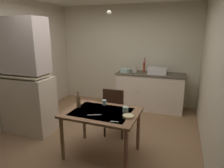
{
  "coord_description": "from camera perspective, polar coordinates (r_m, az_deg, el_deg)",
  "views": [
    {
      "loc": [
        1.41,
        -3.17,
        1.96
      ],
      "look_at": [
        0.26,
        0.17,
        1.03
      ],
      "focal_mm": 32.61,
      "sensor_mm": 36.0,
      "label": 1
    }
  ],
  "objects": [
    {
      "name": "stoneware_crock",
      "position": [
        5.19,
        6.45,
        4.0
      ],
      "size": [
        0.12,
        0.12,
        0.14
      ],
      "primitive_type": "cylinder",
      "color": "beige",
      "rests_on": "counter_cabinet"
    },
    {
      "name": "table_knife",
      "position": [
        3.07,
        -4.94,
        -8.63
      ],
      "size": [
        0.2,
        0.1,
        0.0
      ],
      "primitive_type": "cube",
      "rotation": [
        0.0,
        0.0,
        0.43
      ],
      "color": "silver",
      "rests_on": "dining_table"
    },
    {
      "name": "teacup_cream",
      "position": [
        3.44,
        -2.16,
        -5.2
      ],
      "size": [
        0.07,
        0.07,
        0.09
      ],
      "primitive_type": "cylinder",
      "color": "#ADD1C1",
      "rests_on": "dining_table"
    },
    {
      "name": "hutch_cabinet",
      "position": [
        4.2,
        -22.86,
        0.78
      ],
      "size": [
        0.96,
        0.53,
        2.2
      ],
      "color": "beige",
      "rests_on": "ground"
    },
    {
      "name": "chair_far_side",
      "position": [
        3.83,
        0.77,
        -7.79
      ],
      "size": [
        0.41,
        0.41,
        0.95
      ],
      "color": "#342116",
      "rests_on": "ground"
    },
    {
      "name": "pendant_bulb",
      "position": [
        3.72,
        -0.8,
        19.38
      ],
      "size": [
        0.08,
        0.08,
        0.08
      ],
      "primitive_type": "sphere",
      "color": "#F9EFCC"
    },
    {
      "name": "dining_table",
      "position": [
        3.22,
        -2.95,
        -9.25
      ],
      "size": [
        1.17,
        0.86,
        0.74
      ],
      "color": "brown",
      "rests_on": "ground"
    },
    {
      "name": "wall_right",
      "position": [
        3.27,
        27.34,
        1.62
      ],
      "size": [
        0.1,
        4.41,
        2.61
      ],
      "primitive_type": "cube",
      "color": "beige",
      "rests_on": "ground"
    },
    {
      "name": "counter_cabinet",
      "position": [
        5.27,
        10.55,
        -1.97
      ],
      "size": [
        1.67,
        0.64,
        0.92
      ],
      "color": "beige",
      "rests_on": "ground"
    },
    {
      "name": "teaspoon_near_bowl",
      "position": [
        2.85,
        0.7,
        -10.5
      ],
      "size": [
        0.12,
        0.04,
        0.0
      ],
      "primitive_type": "cube",
      "rotation": [
        0.0,
        0.0,
        3.29
      ],
      "color": "beige",
      "rests_on": "dining_table"
    },
    {
      "name": "wall_back",
      "position": [
        5.59,
        4.35,
        8.05
      ],
      "size": [
        3.81,
        0.1,
        2.61
      ],
      "primitive_type": "cube",
      "color": "beige",
      "rests_on": "ground"
    },
    {
      "name": "mixing_bowl_counter",
      "position": [
        5.23,
        3.62,
        3.77
      ],
      "size": [
        0.24,
        0.24,
        0.08
      ],
      "primitive_type": "cylinder",
      "color": "#ADD1C1",
      "rests_on": "counter_cabinet"
    },
    {
      "name": "hand_pump",
      "position": [
        5.2,
        9.0,
        5.01
      ],
      "size": [
        0.05,
        0.27,
        0.39
      ],
      "color": "maroon",
      "rests_on": "counter_cabinet"
    },
    {
      "name": "wall_left",
      "position": [
        4.63,
        -27.1,
        5.08
      ],
      "size": [
        0.1,
        4.41,
        2.61
      ],
      "primitive_type": "cube",
      "color": "beige",
      "rests_on": "ground"
    },
    {
      "name": "serving_bowl_wide",
      "position": [
        2.98,
        4.58,
        -9.0
      ],
      "size": [
        0.16,
        0.16,
        0.03
      ],
      "primitive_type": "cylinder",
      "color": "beige",
      "rests_on": "dining_table"
    },
    {
      "name": "mug_dark",
      "position": [
        3.17,
        3.8,
        -7.12
      ],
      "size": [
        0.09,
        0.09,
        0.08
      ],
      "primitive_type": "cylinder",
      "color": "#ADD1C1",
      "rests_on": "dining_table"
    },
    {
      "name": "glass_bottle",
      "position": [
        3.38,
        -9.4,
        -4.66
      ],
      "size": [
        0.07,
        0.07,
        0.26
      ],
      "color": "olive",
      "rests_on": "dining_table"
    },
    {
      "name": "sink_basin",
      "position": [
        5.12,
        12.62,
        3.65
      ],
      "size": [
        0.44,
        0.34,
        0.15
      ],
      "color": "silver",
      "rests_on": "counter_cabinet"
    },
    {
      "name": "ground_plane",
      "position": [
        3.98,
        -4.46,
        -14.74
      ],
      "size": [
        5.31,
        5.31,
        0.0
      ],
      "primitive_type": "plane",
      "color": "#8D6948"
    }
  ]
}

